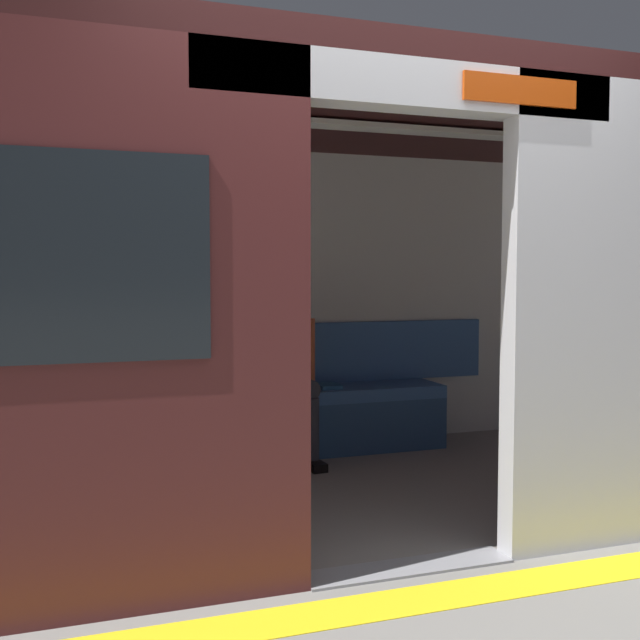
# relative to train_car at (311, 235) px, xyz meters

# --- Properties ---
(ground_plane) EXTENTS (60.00, 60.00, 0.00)m
(ground_plane) POSITION_rel_train_car_xyz_m (-0.06, 1.14, -1.50)
(ground_plane) COLOR gray
(platform_edge_strip) EXTENTS (8.00, 0.24, 0.01)m
(platform_edge_strip) POSITION_rel_train_car_xyz_m (-0.06, 1.44, -1.50)
(platform_edge_strip) COLOR yellow
(platform_edge_strip) RESTS_ON ground_plane
(train_car) EXTENTS (6.40, 2.61, 2.29)m
(train_car) POSITION_rel_train_car_xyz_m (0.00, 0.00, 0.00)
(train_car) COLOR silver
(train_car) RESTS_ON ground_plane
(bench_seat) EXTENTS (2.50, 0.44, 0.47)m
(bench_seat) POSITION_rel_train_car_xyz_m (-0.06, -0.96, -1.14)
(bench_seat) COLOR #38609E
(bench_seat) RESTS_ON ground_plane
(person_seated) EXTENTS (0.55, 0.70, 1.20)m
(person_seated) POSITION_rel_train_car_xyz_m (-0.09, -0.91, -0.82)
(person_seated) COLOR #CC5933
(person_seated) RESTS_ON ground_plane
(handbag) EXTENTS (0.26, 0.15, 0.17)m
(handbag) POSITION_rel_train_car_xyz_m (0.34, -1.04, -0.95)
(handbag) COLOR #262D4C
(handbag) RESTS_ON bench_seat
(book) EXTENTS (0.15, 0.22, 0.03)m
(book) POSITION_rel_train_car_xyz_m (-0.45, -0.98, -1.02)
(book) COLOR #26598C
(book) RESTS_ON bench_seat
(grab_pole_door) EXTENTS (0.04, 0.04, 2.15)m
(grab_pole_door) POSITION_rel_train_car_xyz_m (0.35, 0.67, -0.43)
(grab_pole_door) COLOR silver
(grab_pole_door) RESTS_ON ground_plane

